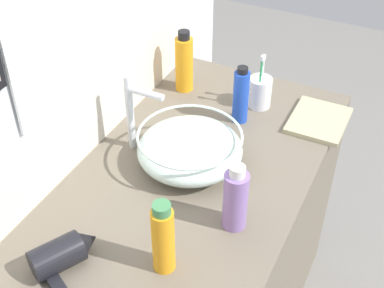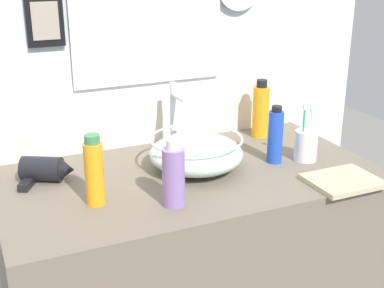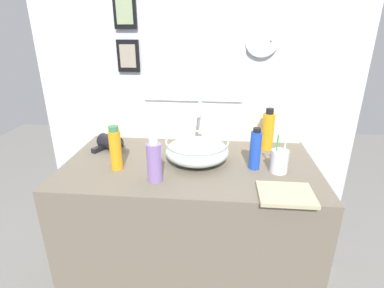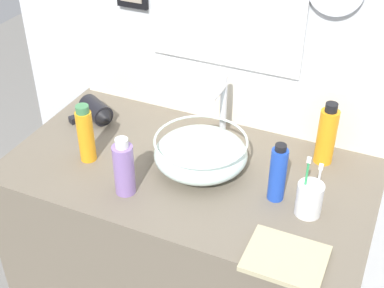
{
  "view_description": "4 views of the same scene",
  "coord_description": "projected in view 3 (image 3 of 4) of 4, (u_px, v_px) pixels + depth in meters",
  "views": [
    {
      "loc": [
        -1.05,
        -0.52,
        1.91
      ],
      "look_at": [
        0.01,
        0.0,
        0.96
      ],
      "focal_mm": 50.0,
      "sensor_mm": 36.0,
      "label": 1
    },
    {
      "loc": [
        -0.65,
        -1.48,
        1.56
      ],
      "look_at": [
        0.01,
        0.0,
        0.96
      ],
      "focal_mm": 50.0,
      "sensor_mm": 36.0,
      "label": 2
    },
    {
      "loc": [
        0.13,
        -1.33,
        1.49
      ],
      "look_at": [
        0.01,
        0.0,
        0.96
      ],
      "focal_mm": 28.0,
      "sensor_mm": 36.0,
      "label": 3
    },
    {
      "loc": [
        0.59,
        -1.3,
        1.95
      ],
      "look_at": [
        0.01,
        0.0,
        0.96
      ],
      "focal_mm": 50.0,
      "sensor_mm": 36.0,
      "label": 4
    }
  ],
  "objects": [
    {
      "name": "vanity_counter",
      "position": [
        190.0,
        234.0,
        1.63
      ],
      "size": [
        1.22,
        0.67,
        0.86
      ],
      "primitive_type": "cube",
      "color": "#6B6051",
      "rests_on": "ground"
    },
    {
      "name": "spray_bottle",
      "position": [
        268.0,
        130.0,
        1.6
      ],
      "size": [
        0.06,
        0.06,
        0.23
      ],
      "color": "orange",
      "rests_on": "vanity_counter"
    },
    {
      "name": "faucet",
      "position": [
        200.0,
        122.0,
        1.6
      ],
      "size": [
        0.02,
        0.13,
        0.25
      ],
      "color": "silver",
      "rests_on": "vanity_counter"
    },
    {
      "name": "hand_towel",
      "position": [
        286.0,
        194.0,
        1.18
      ],
      "size": [
        0.22,
        0.18,
        0.02
      ],
      "primitive_type": "cube",
      "color": "tan",
      "rests_on": "vanity_counter"
    },
    {
      "name": "shampoo_bottle",
      "position": [
        154.0,
        161.0,
        1.27
      ],
      "size": [
        0.06,
        0.06,
        0.2
      ],
      "color": "#8C6BB2",
      "rests_on": "vanity_counter"
    },
    {
      "name": "glass_bowl_sink",
      "position": [
        197.0,
        150.0,
        1.46
      ],
      "size": [
        0.31,
        0.31,
        0.11
      ],
      "color": "silver",
      "rests_on": "vanity_counter"
    },
    {
      "name": "soap_dispenser",
      "position": [
        255.0,
        150.0,
        1.38
      ],
      "size": [
        0.05,
        0.05,
        0.2
      ],
      "color": "blue",
      "rests_on": "vanity_counter"
    },
    {
      "name": "lotion_bottle",
      "position": [
        115.0,
        149.0,
        1.38
      ],
      "size": [
        0.05,
        0.05,
        0.21
      ],
      "color": "orange",
      "rests_on": "vanity_counter"
    },
    {
      "name": "hair_drier",
      "position": [
        111.0,
        143.0,
        1.61
      ],
      "size": [
        0.19,
        0.14,
        0.08
      ],
      "color": "black",
      "rests_on": "vanity_counter"
    },
    {
      "name": "toothbrush_cup",
      "position": [
        279.0,
        161.0,
        1.36
      ],
      "size": [
        0.08,
        0.08,
        0.2
      ],
      "color": "white",
      "rests_on": "vanity_counter"
    },
    {
      "name": "back_panel",
      "position": [
        196.0,
        69.0,
        1.66
      ],
      "size": [
        1.8,
        0.09,
        2.53
      ],
      "color": "silver",
      "rests_on": "ground"
    }
  ]
}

